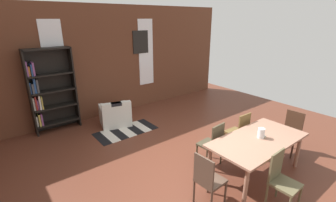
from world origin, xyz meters
name	(u,v)px	position (x,y,z in m)	size (l,w,h in m)	color
ground_plane	(200,174)	(0.00, 0.00, 0.00)	(10.60, 10.60, 0.00)	brown
back_wall_brick	(105,62)	(0.00, 4.11, 1.65)	(9.15, 0.12, 3.30)	brown
window_pane_0	(55,62)	(-1.43, 4.04, 1.82)	(0.55, 0.02, 2.15)	white
window_pane_1	(146,53)	(1.43, 4.04, 1.82)	(0.55, 0.02, 2.15)	white
dining_table	(258,143)	(0.84, -0.65, 0.69)	(1.97, 0.98, 0.77)	#A1725B
vase_on_table	(261,133)	(0.92, -0.65, 0.86)	(0.13, 0.13, 0.19)	silver
tealight_candle_0	(265,137)	(0.99, -0.69, 0.78)	(0.04, 0.04, 0.03)	silver
dining_chair_far_left	(213,143)	(0.41, 0.07, 0.51)	(0.44, 0.44, 0.95)	#423C2A
dining_chair_near_left	(281,179)	(0.40, -1.36, 0.51)	(0.41, 0.41, 0.95)	brown
dining_chair_head_left	(208,179)	(-0.52, -0.65, 0.51)	(0.42, 0.42, 0.95)	brown
dining_chair_head_right	(291,131)	(2.20, -0.64, 0.51)	(0.42, 0.42, 0.95)	#40281A
dining_chair_far_right	(239,131)	(1.28, 0.07, 0.51)	(0.41, 0.41, 0.95)	brown
bookshelf_tall	(49,91)	(-1.72, 3.86, 1.11)	(1.14, 0.32, 2.21)	black
armchair_white	(115,115)	(-0.25, 3.15, 0.28)	(0.98, 0.98, 0.75)	silver
striped_rug	(126,131)	(-0.24, 2.58, 0.00)	(1.64, 0.80, 0.01)	black
framed_picture	(141,42)	(1.23, 4.03, 2.17)	(0.56, 0.03, 0.72)	black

